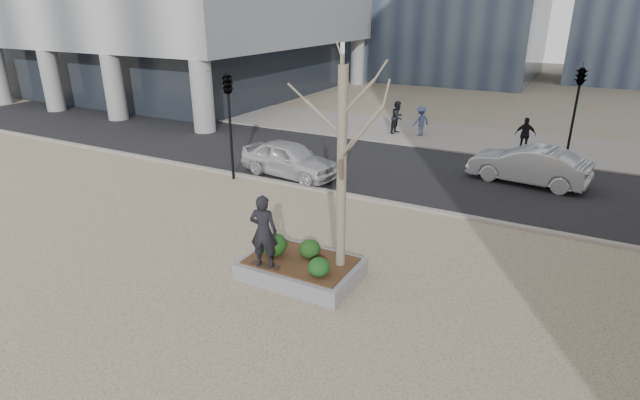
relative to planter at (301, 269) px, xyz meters
The scene contains 18 objects.
ground 1.02m from the planter, behind, with size 120.00×120.00×0.00m, color tan.
street 10.05m from the planter, 95.71° to the left, with size 60.00×8.00×0.02m, color black.
far_sidewalk 17.03m from the planter, 93.37° to the left, with size 60.00×6.00×0.02m, color gray.
planter is the anchor object (origin of this frame).
planter_mulch 0.25m from the planter, ahead, with size 2.70×1.70×0.04m, color #382314.
sycamore_tree 3.71m from the planter, 16.70° to the left, with size 2.80×2.80×6.60m, color gray, non-canonical shape.
shrub_left 0.97m from the planter, behind, with size 0.72×0.72×0.61m, color #153A12.
shrub_middle 0.58m from the planter, 61.49° to the left, with size 0.58×0.58×0.49m, color #1E4014.
shrub_right 1.05m from the planter, 30.75° to the right, with size 0.55×0.55×0.47m, color #123A16.
skateboard 1.00m from the planter, 131.36° to the right, with size 0.78×0.20×0.07m, color black, non-canonical shape.
skateboarder 1.58m from the planter, 131.36° to the right, with size 0.70×0.46×1.91m, color black.
police_car 8.40m from the planter, 123.42° to the left, with size 1.75×4.34×1.48m, color silver.
car_silver 11.58m from the planter, 68.29° to the left, with size 1.59×4.57×1.50m, color #ABAFB3.
pedestrian_a 16.62m from the planter, 101.29° to the left, with size 0.87×0.68×1.79m, color black.
pedestrian_b 16.51m from the planter, 96.75° to the left, with size 1.04×0.60×1.61m, color #475880.
pedestrian_c 16.06m from the planter, 77.28° to the left, with size 0.98×0.41×1.67m, color black.
traffic_light_near 8.82m from the planter, 139.25° to the left, with size 0.60×2.48×4.50m, color black, non-canonical shape.
traffic_light_far 15.73m from the planter, 69.36° to the left, with size 0.60×2.48×4.50m, color black, non-canonical shape.
Camera 1 is at (6.92, -9.99, 6.72)m, focal length 28.00 mm.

